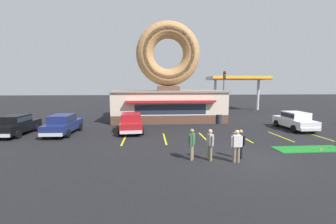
# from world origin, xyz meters

# --- Properties ---
(ground_plane) EXTENTS (160.00, 160.00, 0.00)m
(ground_plane) POSITION_xyz_m (0.00, 0.00, 0.00)
(ground_plane) COLOR black
(donut_shop_building) EXTENTS (12.30, 6.75, 10.96)m
(donut_shop_building) POSITION_xyz_m (-2.93, 13.94, 3.74)
(donut_shop_building) COLOR brown
(donut_shop_building) RESTS_ON ground
(putting_mat) EXTENTS (4.25, 1.41, 0.03)m
(putting_mat) POSITION_xyz_m (4.86, 1.48, 0.01)
(putting_mat) COLOR #197523
(putting_mat) RESTS_ON ground
(mini_donut_near_left) EXTENTS (0.13, 0.13, 0.04)m
(mini_donut_near_left) POSITION_xyz_m (6.30, 1.56, 0.05)
(mini_donut_near_left) COLOR brown
(mini_donut_near_left) RESTS_ON putting_mat
(mini_donut_near_right) EXTENTS (0.13, 0.13, 0.04)m
(mini_donut_near_right) POSITION_xyz_m (5.19, 0.96, 0.05)
(mini_donut_near_right) COLOR #D8667F
(mini_donut_near_right) RESTS_ON putting_mat
(mini_donut_mid_left) EXTENTS (0.13, 0.13, 0.04)m
(mini_donut_mid_left) POSITION_xyz_m (5.54, 1.32, 0.05)
(mini_donut_mid_left) COLOR #E5C666
(mini_donut_mid_left) RESTS_ON putting_mat
(mini_donut_mid_centre) EXTENTS (0.13, 0.13, 0.04)m
(mini_donut_mid_centre) POSITION_xyz_m (5.03, 1.35, 0.05)
(mini_donut_mid_centre) COLOR #A5724C
(mini_donut_mid_centre) RESTS_ON putting_mat
(golf_ball) EXTENTS (0.04, 0.04, 0.04)m
(golf_ball) POSITION_xyz_m (3.88, 1.17, 0.05)
(golf_ball) COLOR white
(golf_ball) RESTS_ON putting_mat
(car_navy) EXTENTS (2.09, 4.61, 1.60)m
(car_navy) POSITION_xyz_m (-12.07, 7.21, 0.87)
(car_navy) COLOR navy
(car_navy) RESTS_ON ground
(car_red) EXTENTS (2.23, 4.68, 1.60)m
(car_red) POSITION_xyz_m (-6.62, 7.65, 0.87)
(car_red) COLOR maroon
(car_red) RESTS_ON ground
(car_black) EXTENTS (2.07, 4.60, 1.60)m
(car_black) POSITION_xyz_m (-15.68, 7.22, 0.87)
(car_black) COLOR black
(car_black) RESTS_ON ground
(car_white) EXTENTS (2.07, 4.60, 1.60)m
(car_white) POSITION_xyz_m (7.91, 7.52, 0.87)
(car_white) COLOR silver
(car_white) RESTS_ON ground
(pedestrian_blue_sweater_man) EXTENTS (0.32, 0.58, 1.67)m
(pedestrian_blue_sweater_man) POSITION_xyz_m (-1.86, -0.02, 0.93)
(pedestrian_blue_sweater_man) COLOR #7F7056
(pedestrian_blue_sweater_man) RESTS_ON ground
(pedestrian_hooded_kid) EXTENTS (0.60, 0.25, 1.71)m
(pedestrian_hooded_kid) POSITION_xyz_m (-0.60, -0.50, 0.95)
(pedestrian_hooded_kid) COLOR #7F7056
(pedestrian_hooded_kid) RESTS_ON ground
(pedestrian_leather_jacket_man) EXTENTS (0.38, 0.54, 1.68)m
(pedestrian_leather_jacket_man) POSITION_xyz_m (-2.80, 0.11, 0.94)
(pedestrian_leather_jacket_man) COLOR #7F7056
(pedestrian_leather_jacket_man) RESTS_ON ground
(pedestrian_clipboard_woman) EXTENTS (0.40, 0.52, 1.59)m
(pedestrian_clipboard_woman) POSITION_xyz_m (-0.14, 0.13, 0.87)
(pedestrian_clipboard_woman) COLOR #232328
(pedestrian_clipboard_woman) RESTS_ON ground
(trash_bin) EXTENTS (0.57, 0.57, 0.97)m
(trash_bin) POSITION_xyz_m (2.08, 11.02, 0.50)
(trash_bin) COLOR #232833
(trash_bin) RESTS_ON ground
(traffic_light_pole) EXTENTS (0.28, 0.47, 5.80)m
(traffic_light_pole) POSITION_xyz_m (4.59, 17.24, 3.71)
(traffic_light_pole) COLOR #595B60
(traffic_light_pole) RESTS_ON ground
(gas_station_canopy) EXTENTS (9.00, 4.46, 5.30)m
(gas_station_canopy) POSITION_xyz_m (8.68, 23.16, 4.86)
(gas_station_canopy) COLOR silver
(gas_station_canopy) RESTS_ON ground
(parking_stripe_far_left) EXTENTS (0.12, 3.60, 0.01)m
(parking_stripe_far_left) POSITION_xyz_m (-6.92, 5.00, 0.00)
(parking_stripe_far_left) COLOR yellow
(parking_stripe_far_left) RESTS_ON ground
(parking_stripe_left) EXTENTS (0.12, 3.60, 0.01)m
(parking_stripe_left) POSITION_xyz_m (-3.92, 5.00, 0.00)
(parking_stripe_left) COLOR yellow
(parking_stripe_left) RESTS_ON ground
(parking_stripe_mid_left) EXTENTS (0.12, 3.60, 0.01)m
(parking_stripe_mid_left) POSITION_xyz_m (-0.92, 5.00, 0.00)
(parking_stripe_mid_left) COLOR yellow
(parking_stripe_mid_left) RESTS_ON ground
(parking_stripe_centre) EXTENTS (0.12, 3.60, 0.01)m
(parking_stripe_centre) POSITION_xyz_m (2.08, 5.00, 0.00)
(parking_stripe_centre) COLOR yellow
(parking_stripe_centre) RESTS_ON ground
(parking_stripe_mid_right) EXTENTS (0.12, 3.60, 0.01)m
(parking_stripe_mid_right) POSITION_xyz_m (5.08, 5.00, 0.00)
(parking_stripe_mid_right) COLOR yellow
(parking_stripe_mid_right) RESTS_ON ground
(parking_stripe_right) EXTENTS (0.12, 3.60, 0.01)m
(parking_stripe_right) POSITION_xyz_m (8.08, 5.00, 0.00)
(parking_stripe_right) COLOR yellow
(parking_stripe_right) RESTS_ON ground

